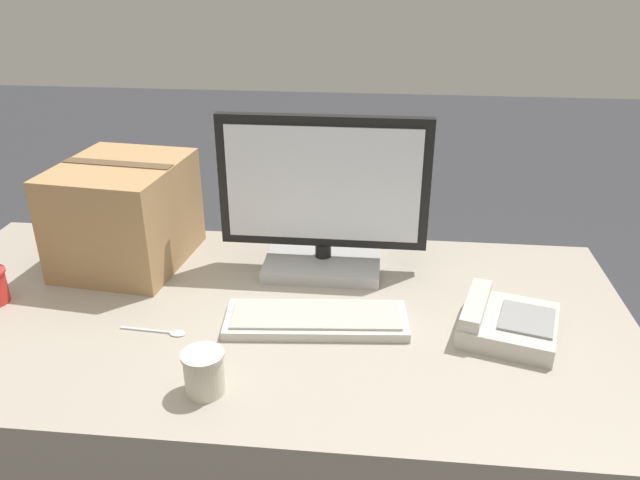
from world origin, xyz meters
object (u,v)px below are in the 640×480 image
(desk_phone, at_px, (505,322))
(cardboard_box, at_px, (125,214))
(monitor, at_px, (323,205))
(spoon, at_px, (165,332))
(paper_cup_right, at_px, (204,372))
(keyboard, at_px, (316,319))

(desk_phone, distance_m, cardboard_box, 1.04)
(monitor, xyz_separation_m, spoon, (-0.33, -0.36, -0.18))
(monitor, xyz_separation_m, paper_cup_right, (-0.18, -0.56, -0.14))
(keyboard, height_order, paper_cup_right, paper_cup_right)
(desk_phone, bearing_deg, cardboard_box, -179.18)
(monitor, bearing_deg, paper_cup_right, -108.00)
(desk_phone, relative_size, spoon, 1.65)
(paper_cup_right, bearing_deg, desk_phone, 23.64)
(keyboard, height_order, desk_phone, desk_phone)
(paper_cup_right, xyz_separation_m, cardboard_box, (-0.36, 0.54, 0.10))
(paper_cup_right, height_order, spoon, paper_cup_right)
(keyboard, relative_size, spoon, 2.75)
(keyboard, distance_m, paper_cup_right, 0.33)
(spoon, relative_size, cardboard_box, 0.41)
(keyboard, bearing_deg, spoon, -173.11)
(monitor, relative_size, keyboard, 1.27)
(monitor, xyz_separation_m, cardboard_box, (-0.55, -0.02, -0.04))
(keyboard, xyz_separation_m, cardboard_box, (-0.56, 0.28, 0.13))
(spoon, bearing_deg, cardboard_box, 125.81)
(monitor, distance_m, spoon, 0.53)
(spoon, distance_m, cardboard_box, 0.43)
(monitor, distance_m, desk_phone, 0.55)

